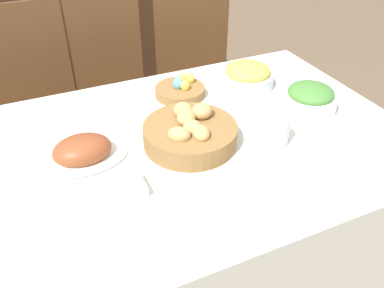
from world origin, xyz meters
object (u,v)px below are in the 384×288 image
object	(u,v)px
butter_dish	(122,191)
bread_basket	(190,133)
dinner_plate	(245,199)
knife	(294,183)
fork	(190,217)
drinking_cup	(278,131)
spoon	(302,181)
chair_far_left	(37,108)
chair_far_right	(199,75)
ham_platter	(82,151)
pineapple_bowl	(247,76)
chair_far_center	(111,93)
sideboard	(77,41)
green_salad_bowl	(309,98)
egg_basket	(181,89)

from	to	relation	value
butter_dish	bread_basket	bearing A→B (deg)	28.57
dinner_plate	knife	size ratio (longest dim) A/B	1.67
fork	drinking_cup	bearing A→B (deg)	27.02
knife	spoon	distance (m)	0.03
chair_far_left	chair_far_right	xyz separation A→B (m)	(0.87, -0.00, 0.00)
bread_basket	fork	bearing A→B (deg)	-114.03
ham_platter	pineapple_bowl	bearing A→B (deg)	16.71
ham_platter	pineapple_bowl	xyz separation A→B (m)	(0.72, 0.22, 0.02)
ham_platter	fork	size ratio (longest dim) A/B	1.69
ham_platter	knife	xyz separation A→B (m)	(0.53, -0.37, -0.03)
chair_far_center	sideboard	distance (m)	0.99
chair_far_right	spoon	world-z (taller)	chair_far_right
pineapple_bowl	fork	world-z (taller)	pineapple_bowl
bread_basket	dinner_plate	world-z (taller)	bread_basket
pineapple_bowl	green_salad_bowl	bearing A→B (deg)	-66.44
fork	chair_far_right	bearing A→B (deg)	65.10
chair_far_center	ham_platter	xyz separation A→B (m)	(-0.28, -0.81, 0.25)
chair_far_center	spoon	xyz separation A→B (m)	(0.28, -1.18, 0.23)
knife	egg_basket	bearing A→B (deg)	99.11
fork	drinking_cup	distance (m)	0.45
dinner_plate	fork	size ratio (longest dim) A/B	1.67
chair_far_right	ham_platter	size ratio (longest dim) A/B	3.63
chair_far_right	sideboard	bearing A→B (deg)	122.31
chair_far_right	spoon	xyz separation A→B (m)	(-0.22, -1.18, 0.23)
spoon	butter_dish	size ratio (longest dim) A/B	1.27
egg_basket	green_salad_bowl	distance (m)	0.49
chair_far_right	butter_dish	xyz separation A→B (m)	(-0.72, -1.02, 0.24)
chair_far_right	sideboard	world-z (taller)	chair_far_right
butter_dish	knife	bearing A→B (deg)	-19.01
bread_basket	drinking_cup	xyz separation A→B (m)	(0.26, -0.12, 0.01)
green_salad_bowl	knife	distance (m)	0.45
sideboard	ham_platter	size ratio (longest dim) A/B	5.24
dinner_plate	bread_basket	bearing A→B (deg)	94.65
chair_far_center	bread_basket	world-z (taller)	chair_far_center
sideboard	knife	size ratio (longest dim) A/B	8.84
fork	knife	world-z (taller)	same
chair_far_left	drinking_cup	distance (m)	1.24
butter_dish	chair_far_left	bearing A→B (deg)	98.68
bread_basket	chair_far_center	bearing A→B (deg)	94.01
dinner_plate	drinking_cup	size ratio (longest dim) A/B	2.84
dinner_plate	butter_dish	world-z (taller)	butter_dish
spoon	sideboard	bearing A→B (deg)	95.92
chair_far_left	chair_far_center	world-z (taller)	same
knife	dinner_plate	bearing A→B (deg)	-178.80
chair_far_right	egg_basket	bearing A→B (deg)	-115.74
drinking_cup	chair_far_right	bearing A→B (deg)	79.77
fork	pineapple_bowl	bearing A→B (deg)	49.88
sideboard	dinner_plate	size ratio (longest dim) A/B	5.29
chair_far_left	sideboard	bearing A→B (deg)	69.50
bread_basket	green_salad_bowl	distance (m)	0.49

